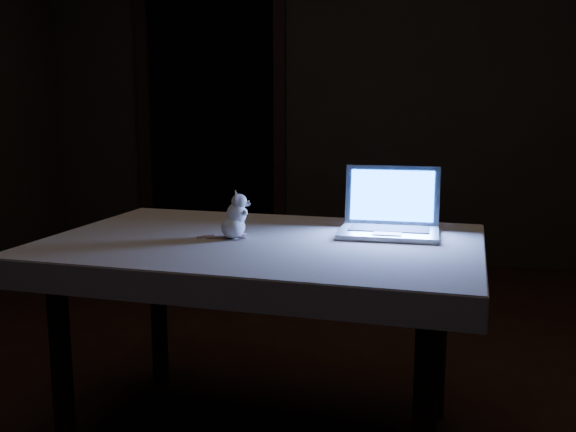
# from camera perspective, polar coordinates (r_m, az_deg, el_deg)

# --- Properties ---
(back_wall) EXTENTS (4.50, 0.04, 2.60)m
(back_wall) POSITION_cam_1_polar(r_m,az_deg,el_deg) (4.46, 7.24, 12.34)
(back_wall) COLOR black
(back_wall) RESTS_ON ground
(doorway) EXTENTS (1.06, 0.36, 2.13)m
(doorway) POSITION_cam_1_polar(r_m,az_deg,el_deg) (4.62, -6.79, 9.35)
(doorway) COLOR black
(doorway) RESTS_ON back_wall
(table) EXTENTS (1.36, 0.97, 0.68)m
(table) POSITION_cam_1_polar(r_m,az_deg,el_deg) (2.13, -2.21, -11.15)
(table) COLOR black
(table) RESTS_ON floor
(tablecloth) EXTENTS (1.52, 1.18, 0.09)m
(tablecloth) POSITION_cam_1_polar(r_m,az_deg,el_deg) (2.05, 0.35, -3.14)
(tablecloth) COLOR beige
(tablecloth) RESTS_ON table
(laptop) EXTENTS (0.34, 0.30, 0.22)m
(laptop) POSITION_cam_1_polar(r_m,az_deg,el_deg) (2.09, 9.00, 1.19)
(laptop) COLOR #ABACB0
(laptop) RESTS_ON tablecloth
(plush_mouse) EXTENTS (0.11, 0.11, 0.15)m
(plush_mouse) POSITION_cam_1_polar(r_m,az_deg,el_deg) (2.03, -4.91, 0.09)
(plush_mouse) COLOR white
(plush_mouse) RESTS_ON tablecloth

